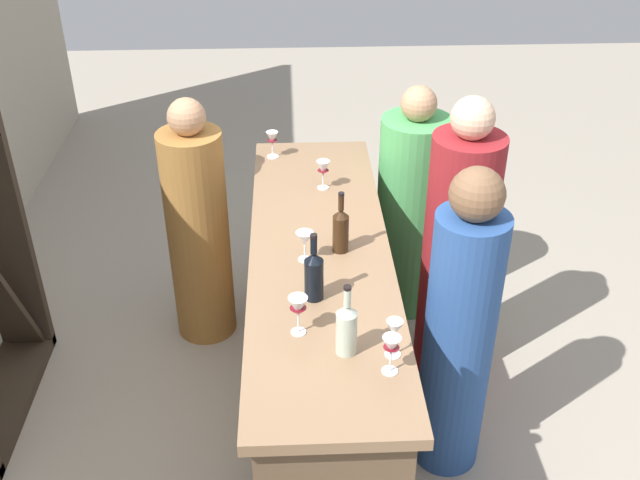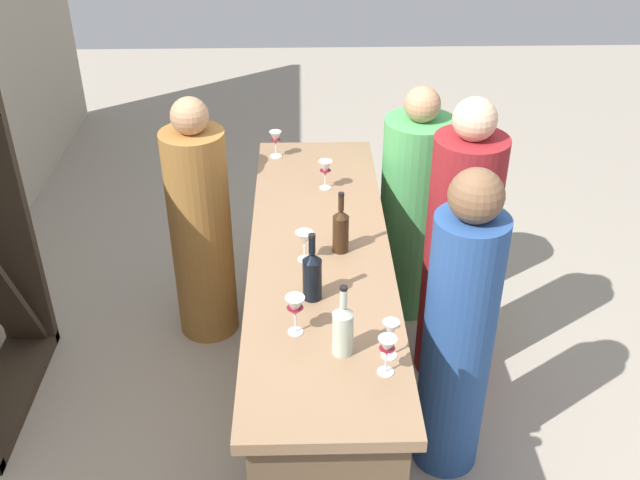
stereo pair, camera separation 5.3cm
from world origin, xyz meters
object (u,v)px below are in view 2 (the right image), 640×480
(wine_glass_far_center, at_px, (295,308))
(wine_glass_near_center, at_px, (387,348))
(person_right_guest, at_px, (414,213))
(person_server_behind, at_px, (201,231))
(wine_glass_near_left, at_px, (391,331))
(wine_bottle_second_left_near_black, at_px, (312,274))
(wine_glass_far_left, at_px, (304,240))
(person_left_guest, at_px, (459,255))
(wine_glass_far_right, at_px, (275,139))
(wine_glass_near_right, at_px, (325,169))
(person_center_guest, at_px, (458,338))
(wine_bottle_leftmost_clear_pale, at_px, (343,328))
(wine_bottle_center_amber_brown, at_px, (341,229))

(wine_glass_far_center, bearing_deg, wine_glass_near_center, -125.93)
(person_right_guest, relative_size, person_server_behind, 0.98)
(wine_glass_near_left, bearing_deg, wine_glass_far_center, 67.18)
(wine_glass_near_left, distance_m, person_right_guest, 1.74)
(wine_bottle_second_left_near_black, xyz_separation_m, wine_glass_far_left, (0.28, 0.03, -0.01))
(person_left_guest, bearing_deg, wine_glass_near_center, 48.68)
(wine_glass_far_left, distance_m, person_right_guest, 1.28)
(wine_glass_near_center, distance_m, person_server_behind, 1.80)
(wine_glass_far_left, height_order, wine_glass_far_right, wine_glass_far_right)
(wine_glass_near_right, xyz_separation_m, person_left_guest, (-0.23, -0.67, -0.38))
(person_left_guest, relative_size, person_center_guest, 1.02)
(wine_bottle_leftmost_clear_pale, xyz_separation_m, wine_glass_near_left, (-0.03, -0.17, 0.00))
(wine_glass_far_center, bearing_deg, wine_glass_near_left, -112.82)
(wine_glass_near_left, height_order, person_server_behind, person_server_behind)
(wine_glass_far_left, bearing_deg, wine_glass_near_right, -9.63)
(wine_bottle_second_left_near_black, distance_m, person_left_guest, 1.10)
(wine_bottle_center_amber_brown, bearing_deg, wine_bottle_leftmost_clear_pale, 177.84)
(wine_glass_far_right, distance_m, person_center_guest, 1.55)
(wine_bottle_leftmost_clear_pale, height_order, wine_glass_far_center, wine_bottle_leftmost_clear_pale)
(person_right_guest, bearing_deg, person_left_guest, 123.95)
(wine_bottle_center_amber_brown, xyz_separation_m, wine_glass_near_left, (-0.71, -0.14, 0.00))
(wine_bottle_leftmost_clear_pale, bearing_deg, wine_glass_near_left, -98.94)
(wine_glass_near_left, height_order, wine_glass_far_right, wine_glass_near_left)
(wine_glass_far_left, bearing_deg, wine_glass_near_left, -154.60)
(wine_bottle_leftmost_clear_pale, relative_size, person_server_behind, 0.20)
(wine_glass_near_right, relative_size, person_center_guest, 0.10)
(wine_bottle_leftmost_clear_pale, height_order, wine_glass_near_left, wine_bottle_leftmost_clear_pale)
(person_center_guest, bearing_deg, wine_glass_near_left, 45.97)
(person_center_guest, bearing_deg, wine_glass_far_center, 17.83)
(wine_glass_far_center, xyz_separation_m, person_server_behind, (1.29, 0.53, -0.45))
(wine_bottle_leftmost_clear_pale, bearing_deg, person_right_guest, -17.35)
(wine_bottle_second_left_near_black, bearing_deg, person_left_guest, -47.09)
(wine_glass_near_center, bearing_deg, person_server_behind, 29.18)
(wine_glass_near_center, distance_m, wine_glass_near_right, 1.40)
(wine_glass_far_center, xyz_separation_m, wine_glass_far_right, (1.54, 0.11, -0.01))
(wine_glass_near_center, height_order, person_server_behind, person_server_behind)
(wine_bottle_leftmost_clear_pale, height_order, person_left_guest, person_left_guest)
(wine_bottle_center_amber_brown, bearing_deg, person_server_behind, 45.14)
(wine_glass_near_left, xyz_separation_m, wine_glass_near_right, (1.30, 0.19, -0.01))
(person_center_guest, relative_size, person_server_behind, 1.07)
(wine_glass_near_left, xyz_separation_m, wine_glass_far_center, (0.14, 0.34, 0.00))
(wine_bottle_second_left_near_black, height_order, wine_bottle_center_amber_brown, wine_bottle_second_left_near_black)
(person_center_guest, bearing_deg, wine_glass_near_center, 49.73)
(wine_bottle_center_amber_brown, xyz_separation_m, wine_glass_far_left, (-0.07, 0.16, -0.01))
(wine_bottle_leftmost_clear_pale, distance_m, person_server_behind, 1.64)
(wine_bottle_leftmost_clear_pale, relative_size, wine_glass_near_right, 1.93)
(wine_bottle_second_left_near_black, xyz_separation_m, person_server_behind, (1.07, 0.60, -0.45))
(wine_glass_near_center, bearing_deg, wine_glass_far_right, 13.76)
(wine_glass_near_right, bearing_deg, wine_bottle_leftmost_clear_pale, -178.98)
(wine_glass_near_center, relative_size, wine_glass_far_center, 0.95)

